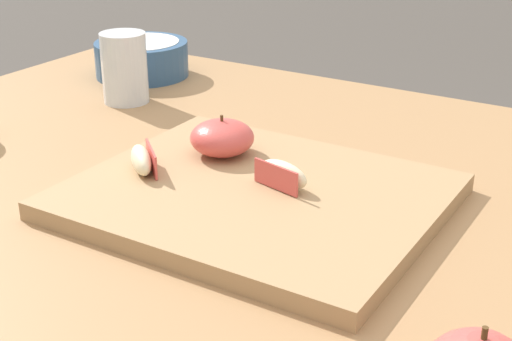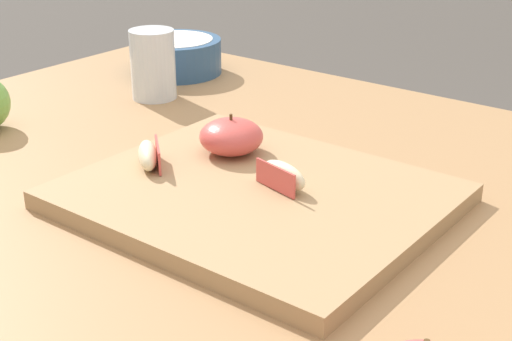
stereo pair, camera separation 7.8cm
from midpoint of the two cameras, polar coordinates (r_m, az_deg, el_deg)
dining_table at (r=0.87m, az=4.50°, el=-8.39°), size 1.27×0.88×0.76m
cutting_board at (r=0.79m, az=2.82°, el=-2.07°), size 0.38×0.31×0.02m
apple_half_skin_up at (r=0.87m, az=0.64°, el=2.58°), size 0.08×0.08×0.05m
apple_wedge_left at (r=0.78m, az=4.93°, el=-0.44°), size 0.07×0.04×0.03m
apple_wedge_near_knife at (r=0.84m, az=-5.65°, el=1.13°), size 0.06×0.06×0.03m
ceramic_fruit_bowl at (r=1.27m, az=-4.45°, el=8.84°), size 0.15×0.15×0.06m
drinking_glass_water at (r=1.13m, az=-5.98°, el=8.09°), size 0.07×0.07×0.10m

